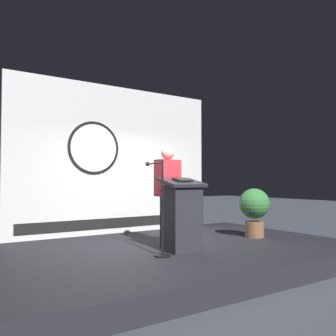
# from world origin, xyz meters

# --- Properties ---
(ground_plane) EXTENTS (40.00, 40.00, 0.00)m
(ground_plane) POSITION_xyz_m (0.00, 0.00, 0.00)
(ground_plane) COLOR #383D47
(stage_platform) EXTENTS (6.40, 4.00, 0.30)m
(stage_platform) POSITION_xyz_m (0.00, 0.00, 0.15)
(stage_platform) COLOR black
(stage_platform) RESTS_ON ground
(banner_display) EXTENTS (4.49, 0.12, 3.08)m
(banner_display) POSITION_xyz_m (-0.01, 1.85, 1.83)
(banner_display) COLOR silver
(banner_display) RESTS_ON stage_platform
(podium) EXTENTS (0.64, 0.50, 1.14)m
(podium) POSITION_xyz_m (0.03, -0.49, 0.86)
(podium) COLOR #26262B
(podium) RESTS_ON stage_platform
(speaker_person) EXTENTS (0.40, 0.26, 1.66)m
(speaker_person) POSITION_xyz_m (0.08, -0.01, 1.15)
(speaker_person) COLOR black
(speaker_person) RESTS_ON stage_platform
(microphone_stand) EXTENTS (0.24, 0.59, 1.40)m
(microphone_stand) POSITION_xyz_m (-0.42, -0.58, 0.80)
(microphone_stand) COLOR black
(microphone_stand) RESTS_ON stage_platform
(potted_plant) EXTENTS (0.59, 0.59, 0.94)m
(potted_plant) POSITION_xyz_m (2.01, -0.14, 0.87)
(potted_plant) COLOR brown
(potted_plant) RESTS_ON stage_platform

